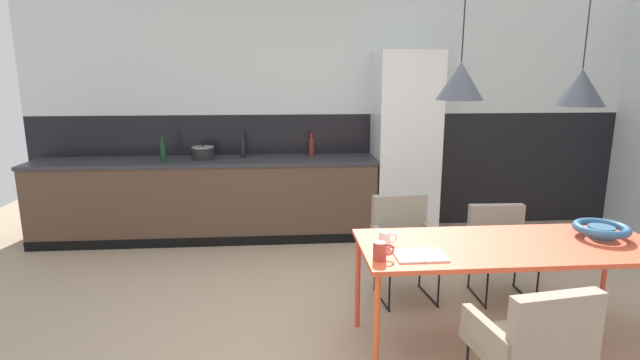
# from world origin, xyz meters

# --- Properties ---
(ground_plane) EXTENTS (9.05, 9.05, 0.00)m
(ground_plane) POSITION_xyz_m (0.00, 0.00, 0.00)
(ground_plane) COLOR tan
(back_wall_splashback_dark) EXTENTS (6.96, 0.12, 1.34)m
(back_wall_splashback_dark) POSITION_xyz_m (0.00, 2.86, 0.67)
(back_wall_splashback_dark) COLOR black
(back_wall_splashback_dark) RESTS_ON ground
(back_wall_panel_upper) EXTENTS (6.96, 0.12, 1.34)m
(back_wall_panel_upper) POSITION_xyz_m (0.00, 2.86, 2.01)
(back_wall_panel_upper) COLOR silver
(back_wall_panel_upper) RESTS_ON back_wall_splashback_dark
(kitchen_counter) EXTENTS (3.71, 0.63, 0.89)m
(kitchen_counter) POSITION_xyz_m (-1.49, 2.50, 0.44)
(kitchen_counter) COLOR brown
(kitchen_counter) RESTS_ON ground
(refrigerator_column) EXTENTS (0.67, 0.60, 2.04)m
(refrigerator_column) POSITION_xyz_m (0.70, 2.50, 1.02)
(refrigerator_column) COLOR silver
(refrigerator_column) RESTS_ON ground
(dining_table) EXTENTS (1.93, 0.76, 0.73)m
(dining_table) POSITION_xyz_m (0.78, 0.08, 0.68)
(dining_table) COLOR #E25031
(dining_table) RESTS_ON ground
(armchair_facing_counter) EXTENTS (0.53, 0.52, 0.82)m
(armchair_facing_counter) POSITION_xyz_m (0.30, 0.91, 0.52)
(armchair_facing_counter) COLOR gray
(armchair_facing_counter) RESTS_ON ground
(armchair_far_side) EXTENTS (0.54, 0.53, 0.82)m
(armchair_far_side) POSITION_xyz_m (0.55, -0.71, 0.52)
(armchair_far_side) COLOR gray
(armchair_far_side) RESTS_ON ground
(armchair_corner_seat) EXTENTS (0.50, 0.48, 0.73)m
(armchair_corner_seat) POSITION_xyz_m (1.10, 0.86, 0.47)
(armchair_corner_seat) COLOR gray
(armchair_corner_seat) RESTS_ON ground
(fruit_bowl) EXTENTS (0.35, 0.35, 0.09)m
(fruit_bowl) POSITION_xyz_m (1.44, 0.15, 0.78)
(fruit_bowl) COLOR #33607F
(fruit_bowl) RESTS_ON dining_table
(open_book) EXTENTS (0.30, 0.22, 0.02)m
(open_book) POSITION_xyz_m (0.14, -0.10, 0.73)
(open_book) COLOR white
(open_book) RESTS_ON dining_table
(mug_tall_blue) EXTENTS (0.12, 0.07, 0.10)m
(mug_tall_blue) POSITION_xyz_m (-0.03, 0.10, 0.77)
(mug_tall_blue) COLOR white
(mug_tall_blue) RESTS_ON dining_table
(mug_glass_clear) EXTENTS (0.13, 0.08, 0.11)m
(mug_glass_clear) POSITION_xyz_m (-0.11, -0.13, 0.78)
(mug_glass_clear) COLOR #B23D33
(mug_glass_clear) RESTS_ON dining_table
(cooking_pot) EXTENTS (0.24, 0.24, 0.16)m
(cooking_pot) POSITION_xyz_m (-1.52, 2.53, 0.96)
(cooking_pot) COLOR black
(cooking_pot) RESTS_ON kitchen_counter
(bottle_spice_small) EXTENTS (0.06, 0.06, 0.29)m
(bottle_spice_small) POSITION_xyz_m (-1.09, 2.58, 1.00)
(bottle_spice_small) COLOR black
(bottle_spice_small) RESTS_ON kitchen_counter
(bottle_oil_tall) EXTENTS (0.06, 0.06, 0.28)m
(bottle_oil_tall) POSITION_xyz_m (-1.91, 2.38, 1.00)
(bottle_oil_tall) COLOR #0F3319
(bottle_oil_tall) RESTS_ON kitchen_counter
(bottle_wine_green) EXTENTS (0.06, 0.06, 0.26)m
(bottle_wine_green) POSITION_xyz_m (-0.33, 2.66, 1.00)
(bottle_wine_green) COLOR maroon
(bottle_wine_green) RESTS_ON kitchen_counter
(pendant_lamp_over_table_near) EXTENTS (0.28, 0.28, 1.00)m
(pendant_lamp_over_table_near) POSITION_xyz_m (0.39, 0.09, 1.75)
(pendant_lamp_over_table_near) COLOR black
(pendant_lamp_over_table_far) EXTENTS (0.29, 0.29, 1.04)m
(pendant_lamp_over_table_far) POSITION_xyz_m (1.16, 0.12, 1.71)
(pendant_lamp_over_table_far) COLOR black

